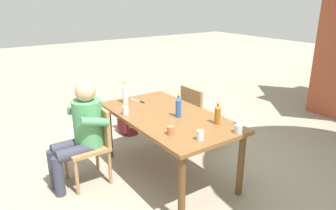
% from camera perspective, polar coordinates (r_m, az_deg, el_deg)
% --- Properties ---
extents(ground_plane, '(24.00, 24.00, 0.00)m').
position_cam_1_polar(ground_plane, '(3.87, 0.00, -12.29)').
color(ground_plane, gray).
extents(dining_table, '(1.72, 0.93, 0.75)m').
position_cam_1_polar(dining_table, '(3.57, 0.00, -3.14)').
color(dining_table, brown).
rests_on(dining_table, ground_plane).
extents(chair_near_left, '(0.44, 0.44, 0.87)m').
position_cam_1_polar(chair_near_left, '(3.63, -13.60, -6.34)').
color(chair_near_left, '#A37547').
rests_on(chair_near_left, ground_plane).
extents(chair_far_left, '(0.45, 0.45, 0.87)m').
position_cam_1_polar(chair_far_left, '(4.36, 5.39, -1.54)').
color(chair_far_left, '#A37547').
rests_on(chair_far_left, ground_plane).
extents(person_in_white_shirt, '(0.47, 0.62, 1.18)m').
position_cam_1_polar(person_in_white_shirt, '(3.54, -15.46, -4.27)').
color(person_in_white_shirt, '#4C935B').
rests_on(person_in_white_shirt, ground_plane).
extents(bottle_blue, '(0.06, 0.06, 0.27)m').
position_cam_1_polar(bottle_blue, '(3.45, 1.92, -0.36)').
color(bottle_blue, '#2D56A3').
rests_on(bottle_blue, dining_table).
extents(bottle_amber, '(0.06, 0.06, 0.24)m').
position_cam_1_polar(bottle_amber, '(3.31, 9.01, -1.68)').
color(bottle_amber, '#996019').
rests_on(bottle_amber, dining_table).
extents(bottle_clear, '(0.06, 0.06, 0.28)m').
position_cam_1_polar(bottle_clear, '(3.95, -7.85, 2.05)').
color(bottle_clear, white).
rests_on(bottle_clear, dining_table).
extents(cup_steel, '(0.08, 0.08, 0.08)m').
position_cam_1_polar(cup_steel, '(3.15, 12.71, -4.28)').
color(cup_steel, '#B2B7BC').
rests_on(cup_steel, dining_table).
extents(cup_terracotta, '(0.07, 0.07, 0.08)m').
position_cam_1_polar(cup_terracotta, '(3.04, 0.48, -4.64)').
color(cup_terracotta, '#BC6B47').
rests_on(cup_terracotta, dining_table).
extents(cup_glass, '(0.07, 0.07, 0.10)m').
position_cam_1_polar(cup_glass, '(2.93, 5.88, -5.51)').
color(cup_glass, silver).
rests_on(cup_glass, dining_table).
extents(cup_white, '(0.07, 0.07, 0.10)m').
position_cam_1_polar(cup_white, '(3.58, -7.75, -0.96)').
color(cup_white, white).
rests_on(cup_white, dining_table).
extents(table_knife, '(0.24, 0.08, 0.01)m').
position_cam_1_polar(table_knife, '(4.02, -5.38, 0.73)').
color(table_knife, silver).
rests_on(table_knife, dining_table).
extents(backpack_by_near_side, '(0.31, 0.22, 0.48)m').
position_cam_1_polar(backpack_by_near_side, '(4.88, -7.36, -2.57)').
color(backpack_by_near_side, maroon).
rests_on(backpack_by_near_side, ground_plane).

